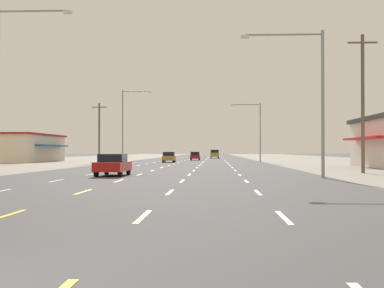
{
  "coord_description": "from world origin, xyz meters",
  "views": [
    {
      "loc": [
        3.56,
        -5.57,
        1.65
      ],
      "look_at": [
        0.01,
        71.45,
        2.75
      ],
      "focal_mm": 47.19,
      "sensor_mm": 36.0,
      "label": 1
    }
  ],
  "objects_px": {
    "streetlight_left_row_1": "(125,121)",
    "streetlight_left_row_0": "(6,78)",
    "hatchback_inner_left_near": "(169,157)",
    "suv_inner_right_midfar": "(215,154)",
    "sedan_inner_left_nearest": "(113,164)",
    "hatchback_center_turn_mid": "(195,156)",
    "streetlight_right_row_1": "(257,127)",
    "streetlight_right_row_0": "(313,90)"
  },
  "relations": [
    {
      "from": "suv_inner_right_midfar",
      "to": "streetlight_right_row_1",
      "type": "distance_m",
      "value": 43.24
    },
    {
      "from": "hatchback_center_turn_mid",
      "to": "streetlight_left_row_1",
      "type": "distance_m",
      "value": 21.38
    },
    {
      "from": "streetlight_right_row_1",
      "to": "hatchback_center_turn_mid",
      "type": "bearing_deg",
      "value": 118.04
    },
    {
      "from": "streetlight_left_row_0",
      "to": "streetlight_right_row_1",
      "type": "height_order",
      "value": "streetlight_left_row_0"
    },
    {
      "from": "suv_inner_right_midfar",
      "to": "streetlight_right_row_0",
      "type": "distance_m",
      "value": 85.79
    },
    {
      "from": "hatchback_inner_left_near",
      "to": "suv_inner_right_midfar",
      "type": "distance_m",
      "value": 43.15
    },
    {
      "from": "suv_inner_right_midfar",
      "to": "sedan_inner_left_nearest",
      "type": "bearing_deg",
      "value": -94.63
    },
    {
      "from": "streetlight_left_row_0",
      "to": "streetlight_left_row_1",
      "type": "relative_size",
      "value": 1.0
    },
    {
      "from": "sedan_inner_left_nearest",
      "to": "streetlight_left_row_1",
      "type": "xyz_separation_m",
      "value": [
        -6.44,
        40.51,
        5.42
      ]
    },
    {
      "from": "sedan_inner_left_nearest",
      "to": "suv_inner_right_midfar",
      "type": "xyz_separation_m",
      "value": [
        6.74,
        83.1,
        0.27
      ]
    },
    {
      "from": "sedan_inner_left_nearest",
      "to": "streetlight_left_row_1",
      "type": "height_order",
      "value": "streetlight_left_row_1"
    },
    {
      "from": "streetlight_left_row_0",
      "to": "streetlight_left_row_1",
      "type": "xyz_separation_m",
      "value": [
        -0.06,
        42.87,
        -0.06
      ]
    },
    {
      "from": "streetlight_right_row_0",
      "to": "streetlight_left_row_1",
      "type": "height_order",
      "value": "streetlight_left_row_1"
    },
    {
      "from": "hatchback_inner_left_near",
      "to": "hatchback_center_turn_mid",
      "type": "bearing_deg",
      "value": 80.3
    },
    {
      "from": "hatchback_center_turn_mid",
      "to": "streetlight_right_row_0",
      "type": "distance_m",
      "value": 62.12
    },
    {
      "from": "streetlight_left_row_0",
      "to": "suv_inner_right_midfar",
      "type": "bearing_deg",
      "value": 81.28
    },
    {
      "from": "sedan_inner_left_nearest",
      "to": "streetlight_right_row_1",
      "type": "distance_m",
      "value": 42.75
    },
    {
      "from": "streetlight_left_row_0",
      "to": "streetlight_right_row_0",
      "type": "xyz_separation_m",
      "value": [
        19.2,
        -0.0,
        -0.83
      ]
    },
    {
      "from": "hatchback_center_turn_mid",
      "to": "hatchback_inner_left_near",
      "type": "bearing_deg",
      "value": -99.7
    },
    {
      "from": "hatchback_center_turn_mid",
      "to": "sedan_inner_left_nearest",
      "type": "bearing_deg",
      "value": -93.09
    },
    {
      "from": "hatchback_inner_left_near",
      "to": "streetlight_left_row_1",
      "type": "xyz_separation_m",
      "value": [
        -6.48,
        0.04,
        5.4
      ]
    },
    {
      "from": "sedan_inner_left_nearest",
      "to": "streetlight_left_row_0",
      "type": "relative_size",
      "value": 0.42
    },
    {
      "from": "hatchback_inner_left_near",
      "to": "streetlight_left_row_0",
      "type": "bearing_deg",
      "value": -98.51
    },
    {
      "from": "streetlight_left_row_0",
      "to": "streetlight_right_row_0",
      "type": "relative_size",
      "value": 1.18
    },
    {
      "from": "streetlight_left_row_1",
      "to": "streetlight_left_row_0",
      "type": "bearing_deg",
      "value": -89.91
    },
    {
      "from": "hatchback_center_turn_mid",
      "to": "streetlight_left_row_0",
      "type": "relative_size",
      "value": 0.36
    },
    {
      "from": "streetlight_left_row_1",
      "to": "streetlight_right_row_0",
      "type": "bearing_deg",
      "value": -65.8
    },
    {
      "from": "hatchback_inner_left_near",
      "to": "suv_inner_right_midfar",
      "type": "bearing_deg",
      "value": 81.07
    },
    {
      "from": "hatchback_center_turn_mid",
      "to": "streetlight_right_row_0",
      "type": "height_order",
      "value": "streetlight_right_row_0"
    },
    {
      "from": "hatchback_center_turn_mid",
      "to": "streetlight_left_row_0",
      "type": "xyz_separation_m",
      "value": [
        -9.55,
        -61.19,
        5.46
      ]
    },
    {
      "from": "hatchback_center_turn_mid",
      "to": "streetlight_right_row_0",
      "type": "xyz_separation_m",
      "value": [
        9.65,
        -61.19,
        4.62
      ]
    },
    {
      "from": "suv_inner_right_midfar",
      "to": "streetlight_left_row_1",
      "type": "relative_size",
      "value": 0.46
    },
    {
      "from": "hatchback_inner_left_near",
      "to": "streetlight_right_row_0",
      "type": "height_order",
      "value": "streetlight_right_row_0"
    },
    {
      "from": "hatchback_inner_left_near",
      "to": "streetlight_left_row_0",
      "type": "relative_size",
      "value": 0.36
    },
    {
      "from": "sedan_inner_left_nearest",
      "to": "hatchback_center_turn_mid",
      "type": "xyz_separation_m",
      "value": [
        3.18,
        58.82,
        0.03
      ]
    },
    {
      "from": "streetlight_left_row_1",
      "to": "streetlight_right_row_1",
      "type": "xyz_separation_m",
      "value": [
        19.37,
        0.0,
        -1.03
      ]
    },
    {
      "from": "streetlight_left_row_0",
      "to": "streetlight_right_row_1",
      "type": "bearing_deg",
      "value": 65.76
    },
    {
      "from": "streetlight_left_row_1",
      "to": "streetlight_right_row_1",
      "type": "distance_m",
      "value": 19.4
    },
    {
      "from": "hatchback_inner_left_near",
      "to": "suv_inner_right_midfar",
      "type": "height_order",
      "value": "suv_inner_right_midfar"
    },
    {
      "from": "streetlight_right_row_0",
      "to": "streetlight_right_row_1",
      "type": "xyz_separation_m",
      "value": [
        0.1,
        42.87,
        -0.26
      ]
    },
    {
      "from": "suv_inner_right_midfar",
      "to": "streetlight_left_row_0",
      "type": "xyz_separation_m",
      "value": [
        -13.11,
        -85.46,
        5.21
      ]
    },
    {
      "from": "suv_inner_right_midfar",
      "to": "streetlight_right_row_1",
      "type": "height_order",
      "value": "streetlight_right_row_1"
    }
  ]
}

